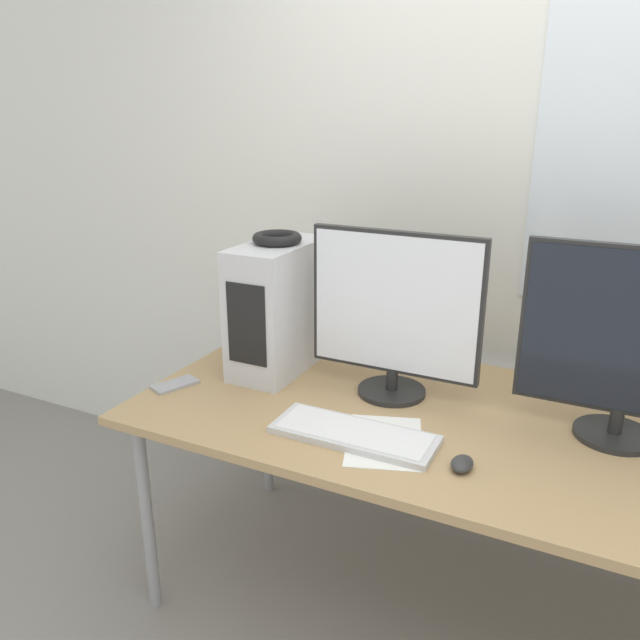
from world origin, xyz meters
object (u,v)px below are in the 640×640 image
object	(u,v)px
mouse	(462,464)
monitor_right_near	(630,343)
pc_tower	(279,307)
monitor_main	(395,313)
headphones	(277,238)
cell_phone	(175,384)
keyboard	(354,434)

from	to	relation	value
mouse	monitor_right_near	bearing A→B (deg)	45.46
pc_tower	monitor_main	world-z (taller)	monitor_main
monitor_right_near	mouse	bearing A→B (deg)	-134.54
headphones	cell_phone	bearing A→B (deg)	-128.14
monitor_right_near	mouse	xyz separation A→B (m)	(-0.35, -0.36, -0.28)
monitor_main	pc_tower	bearing A→B (deg)	175.88
headphones	mouse	size ratio (longest dim) A/B	1.99
headphones	monitor_right_near	world-z (taller)	monitor_right_near
headphones	cell_phone	size ratio (longest dim) A/B	1.00
monitor_main	monitor_right_near	distance (m)	0.67
keyboard	mouse	size ratio (longest dim) A/B	5.58
monitor_right_near	headphones	bearing A→B (deg)	178.75
headphones	keyboard	bearing A→B (deg)	-38.50
pc_tower	headphones	distance (m)	0.25
headphones	cell_phone	world-z (taller)	headphones
monitor_main	cell_phone	size ratio (longest dim) A/B	3.30
monitor_right_near	keyboard	bearing A→B (deg)	-153.66
pc_tower	mouse	bearing A→B (deg)	-26.40
monitor_right_near	cell_phone	distance (m)	1.41
monitor_main	mouse	distance (m)	0.54
monitor_main	monitor_right_near	bearing A→B (deg)	0.72
cell_phone	mouse	bearing A→B (deg)	18.20
mouse	pc_tower	bearing A→B (deg)	153.60
headphones	monitor_main	distance (m)	0.48
keyboard	mouse	xyz separation A→B (m)	(0.32, -0.03, 0.00)
monitor_main	headphones	bearing A→B (deg)	175.77
monitor_right_near	pc_tower	bearing A→B (deg)	178.80
pc_tower	monitor_right_near	xyz separation A→B (m)	(1.11, -0.02, 0.06)
monitor_right_near	cell_phone	size ratio (longest dim) A/B	3.43
keyboard	monitor_right_near	bearing A→B (deg)	26.34
monitor_main	monitor_right_near	size ratio (longest dim) A/B	0.96
keyboard	cell_phone	xyz separation A→B (m)	(-0.68, 0.05, -0.01)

